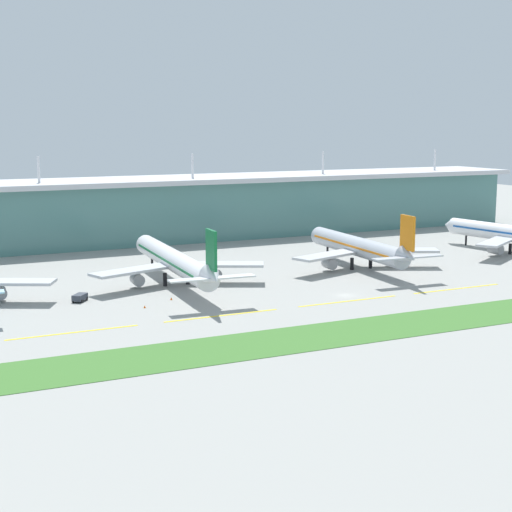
{
  "coord_description": "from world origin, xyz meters",
  "views": [
    {
      "loc": [
        -105.93,
        -166.75,
        43.37
      ],
      "look_at": [
        -12.35,
        27.15,
        7.0
      ],
      "focal_mm": 55.16,
      "sensor_mm": 36.0,
      "label": 1
    }
  ],
  "objects_px": {
    "airliner_far_middle": "(359,247)",
    "safety_cone_left_wingtip": "(145,307)",
    "airliner_near_middle": "(175,261)",
    "safety_cone_nose_front": "(171,299)",
    "pushback_tug": "(80,297)"
  },
  "relations": [
    {
      "from": "airliner_far_middle",
      "to": "pushback_tug",
      "type": "relative_size",
      "value": 12.43
    },
    {
      "from": "airliner_near_middle",
      "to": "safety_cone_nose_front",
      "type": "height_order",
      "value": "airliner_near_middle"
    },
    {
      "from": "pushback_tug",
      "to": "safety_cone_nose_front",
      "type": "relative_size",
      "value": 7.06
    },
    {
      "from": "airliner_far_middle",
      "to": "pushback_tug",
      "type": "xyz_separation_m",
      "value": [
        -87.01,
        -8.32,
        -5.35
      ]
    },
    {
      "from": "airliner_near_middle",
      "to": "airliner_far_middle",
      "type": "distance_m",
      "value": 58.63
    },
    {
      "from": "airliner_near_middle",
      "to": "safety_cone_left_wingtip",
      "type": "bearing_deg",
      "value": -124.53
    },
    {
      "from": "airliner_near_middle",
      "to": "airliner_far_middle",
      "type": "relative_size",
      "value": 1.17
    },
    {
      "from": "airliner_near_middle",
      "to": "airliner_far_middle",
      "type": "xyz_separation_m",
      "value": [
        58.61,
        -1.43,
        -0.01
      ]
    },
    {
      "from": "safety_cone_left_wingtip",
      "to": "safety_cone_nose_front",
      "type": "height_order",
      "value": "same"
    },
    {
      "from": "airliner_far_middle",
      "to": "safety_cone_nose_front",
      "type": "relative_size",
      "value": 87.78
    },
    {
      "from": "airliner_near_middle",
      "to": "safety_cone_nose_front",
      "type": "relative_size",
      "value": 102.82
    },
    {
      "from": "airliner_far_middle",
      "to": "safety_cone_nose_front",
      "type": "xyz_separation_m",
      "value": [
        -66.1,
        -16.54,
        -6.1
      ]
    },
    {
      "from": "airliner_far_middle",
      "to": "safety_cone_left_wingtip",
      "type": "relative_size",
      "value": 87.78
    },
    {
      "from": "pushback_tug",
      "to": "safety_cone_nose_front",
      "type": "distance_m",
      "value": 22.48
    },
    {
      "from": "safety_cone_left_wingtip",
      "to": "airliner_near_middle",
      "type": "bearing_deg",
      "value": 55.47
    }
  ]
}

